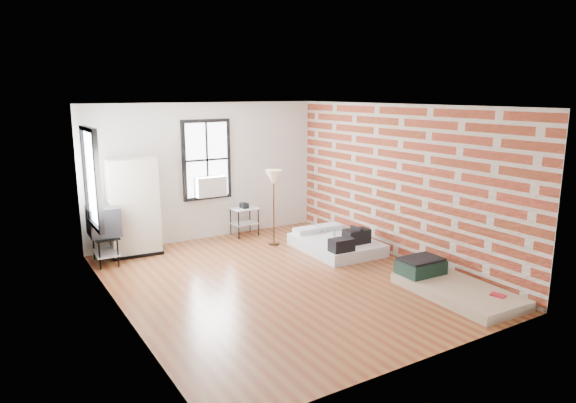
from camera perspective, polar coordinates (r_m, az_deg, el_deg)
ground at (r=8.43m, az=-0.74°, el=-8.80°), size 6.00×6.00×0.00m
room_shell at (r=8.40m, az=-0.69°, el=3.40°), size 5.02×6.02×2.80m
mattress_main at (r=9.97m, az=5.43°, el=-4.63°), size 1.30×1.72×0.54m
mattress_bare at (r=8.31m, az=17.43°, el=-8.81°), size 1.06×1.93×0.41m
wardrobe at (r=9.95m, az=-16.78°, el=-0.63°), size 0.95×0.58×1.82m
side_table at (r=10.90m, az=-4.88°, el=-1.34°), size 0.55×0.45×0.71m
floor_lamp at (r=10.05m, az=-1.62°, el=2.23°), size 0.32×0.32×1.51m
tv_stand at (r=9.61m, az=-19.78°, el=-2.25°), size 0.54×0.75×1.04m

